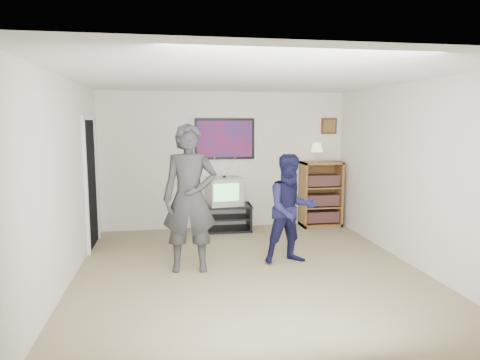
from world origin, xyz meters
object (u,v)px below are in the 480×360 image
object	(u,v)px
crt_television	(225,191)
person_short	(291,209)
person_tall	(190,198)
bookshelf	(321,194)
media_stand	(225,218)

from	to	relation	value
crt_television	person_short	size ratio (longest dim) A/B	0.38
person_short	person_tall	bearing A→B (deg)	176.54
bookshelf	person_short	distance (m)	2.29
person_tall	person_short	xyz separation A→B (m)	(1.40, 0.08, -0.21)
crt_television	person_tall	size ratio (longest dim) A/B	0.30
media_stand	person_tall	bearing A→B (deg)	-107.61
bookshelf	person_short	world-z (taller)	person_short
crt_television	bookshelf	bearing A→B (deg)	-6.69
media_stand	person_tall	size ratio (longest dim) A/B	0.50
media_stand	person_short	distance (m)	2.10
person_tall	person_short	size ratio (longest dim) A/B	1.27
media_stand	person_tall	xyz separation A→B (m)	(-0.72, -2.00, 0.73)
crt_television	bookshelf	xyz separation A→B (m)	(1.83, 0.05, -0.11)
media_stand	person_tall	distance (m)	2.25
person_tall	person_short	bearing A→B (deg)	8.54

